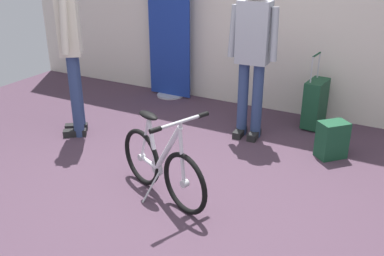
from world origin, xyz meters
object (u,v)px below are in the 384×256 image
(visitor_browsing, at_px, (253,49))
(visitor_near_wall, at_px, (70,36))
(floor_banner_stand, at_px, (169,34))
(rolling_suitcase, at_px, (315,103))
(folding_bike_foreground, at_px, (162,164))
(backpack_on_floor, at_px, (332,140))

(visitor_browsing, bearing_deg, visitor_near_wall, -153.66)
(floor_banner_stand, relative_size, rolling_suitcase, 2.22)
(floor_banner_stand, xyz_separation_m, folding_bike_foreground, (1.24, -2.20, -0.54))
(visitor_near_wall, xyz_separation_m, backpack_on_floor, (2.53, 0.71, -0.88))
(visitor_near_wall, xyz_separation_m, rolling_suitcase, (2.20, 1.38, -0.77))
(visitor_near_wall, bearing_deg, folding_bike_foreground, -24.43)
(floor_banner_stand, distance_m, visitor_browsing, 1.58)
(rolling_suitcase, bearing_deg, visitor_near_wall, -147.88)
(visitor_browsing, bearing_deg, backpack_on_floor, -6.37)
(rolling_suitcase, bearing_deg, visitor_browsing, -134.41)
(rolling_suitcase, bearing_deg, folding_bike_foreground, -109.36)
(visitor_near_wall, bearing_deg, rolling_suitcase, 32.12)
(folding_bike_foreground, bearing_deg, visitor_browsing, 83.64)
(rolling_suitcase, bearing_deg, floor_banner_stand, 175.66)
(floor_banner_stand, xyz_separation_m, rolling_suitcase, (1.96, -0.15, -0.55))
(visitor_near_wall, bearing_deg, visitor_browsing, 26.34)
(visitor_browsing, distance_m, backpack_on_floor, 1.17)
(floor_banner_stand, relative_size, folding_bike_foreground, 1.82)
(floor_banner_stand, relative_size, visitor_near_wall, 1.02)
(folding_bike_foreground, relative_size, visitor_browsing, 0.61)
(folding_bike_foreground, xyz_separation_m, visitor_browsing, (0.17, 1.48, 0.65))
(visitor_near_wall, bearing_deg, backpack_on_floor, 15.76)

